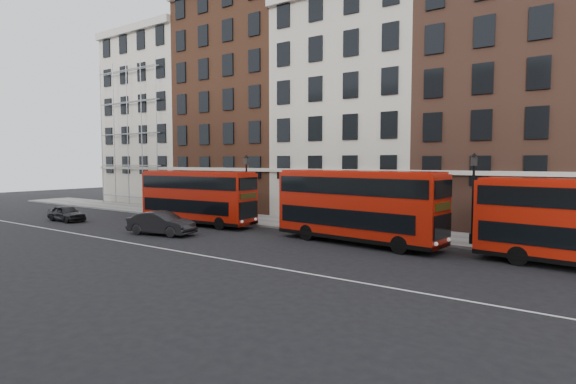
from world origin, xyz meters
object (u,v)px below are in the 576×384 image
Objects in this scene: bus_c at (357,205)px; car_front at (161,223)px; bus_b at (197,196)px; car_rear at (66,213)px.

bus_c is 2.25× the size of car_front.
car_front is at bearing -75.12° from bus_b.
car_front is (11.94, 0.09, 0.12)m from car_rear.
car_rear is (-24.21, -4.82, -1.71)m from bus_c.
bus_c is (13.79, 0.01, 0.12)m from bus_b.
bus_c is at bearing -78.74° from car_rear.
bus_b is 2.12× the size of car_front.
car_rear is at bearing 78.60° from car_front.
bus_b is 2.60× the size of car_rear.
car_rear is at bearing -158.16° from bus_b.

